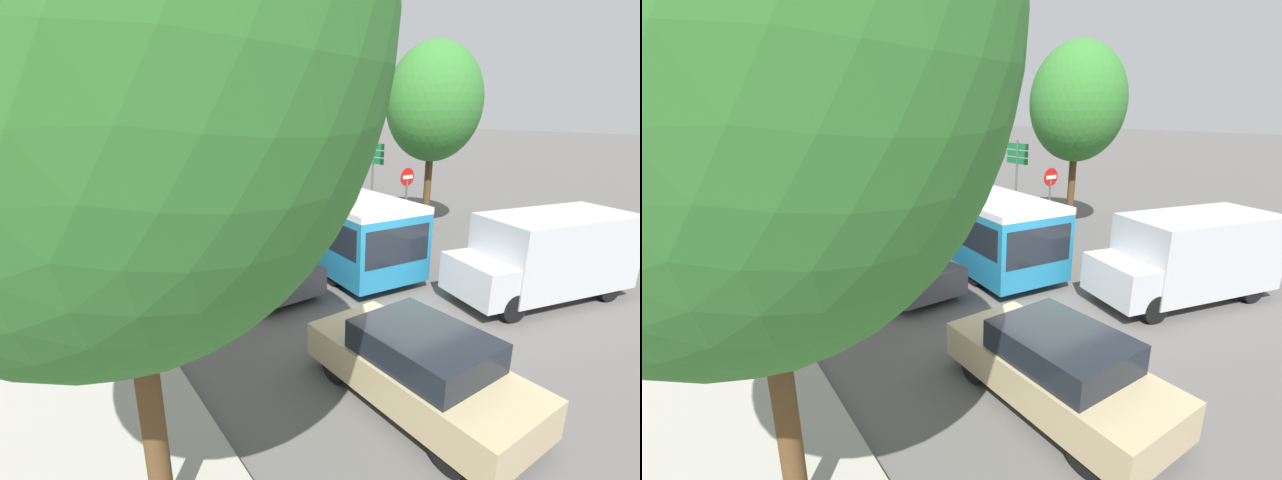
% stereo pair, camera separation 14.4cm
% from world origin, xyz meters
% --- Properties ---
extents(ground_plane, '(200.00, 200.00, 0.00)m').
position_xyz_m(ground_plane, '(0.00, 0.00, 0.00)').
color(ground_plane, '#565451').
extents(kerb_strip_left, '(3.20, 34.22, 0.14)m').
position_xyz_m(kerb_strip_left, '(-6.50, 12.11, 0.07)').
color(kerb_strip_left, '#9E998E').
rests_on(kerb_strip_left, ground).
extents(articulated_bus, '(3.82, 16.25, 2.39)m').
position_xyz_m(articulated_bus, '(1.79, 9.46, 1.38)').
color(articulated_bus, teal).
rests_on(articulated_bus, ground).
extents(city_bus_rear, '(3.31, 11.10, 2.35)m').
position_xyz_m(city_bus_rear, '(-1.77, 24.22, 1.36)').
color(city_bus_rear, silver).
rests_on(city_bus_rear, ground).
extents(queued_car_tan, '(1.83, 4.17, 1.44)m').
position_xyz_m(queued_car_tan, '(-1.76, -1.95, 0.73)').
color(queued_car_tan, tan).
rests_on(queued_car_tan, ground).
extents(queued_car_graphite, '(1.94, 4.44, 1.53)m').
position_xyz_m(queued_car_graphite, '(-1.66, 4.42, 0.78)').
color(queued_car_graphite, '#47474C').
rests_on(queued_car_graphite, ground).
extents(queued_car_blue, '(1.79, 4.09, 1.41)m').
position_xyz_m(queued_car_blue, '(-1.58, 10.20, 0.72)').
color(queued_car_blue, '#284799').
rests_on(queued_car_blue, ground).
extents(white_van, '(5.32, 3.06, 2.31)m').
position_xyz_m(white_van, '(4.42, -0.74, 1.24)').
color(white_van, '#B7BABF').
rests_on(white_van, ground).
extents(traffic_light, '(0.38, 0.39, 3.40)m').
position_xyz_m(traffic_light, '(-0.68, 5.84, 2.50)').
color(traffic_light, '#56595E').
rests_on(traffic_light, ground).
extents(no_entry_sign, '(0.70, 0.08, 2.82)m').
position_xyz_m(no_entry_sign, '(5.33, 5.39, 1.88)').
color(no_entry_sign, '#56595E').
rests_on(no_entry_sign, ground).
extents(direction_sign_post, '(0.10, 1.40, 3.60)m').
position_xyz_m(direction_sign_post, '(7.05, 9.35, 2.57)').
color(direction_sign_post, '#56595E').
rests_on(direction_sign_post, ground).
extents(tree_left_near, '(5.03, 5.03, 8.76)m').
position_xyz_m(tree_left_near, '(-6.02, -1.84, 5.49)').
color(tree_left_near, '#51381E').
rests_on(tree_left_near, ground).
extents(tree_left_mid, '(4.49, 4.49, 7.42)m').
position_xyz_m(tree_left_mid, '(-6.02, 7.80, 4.70)').
color(tree_left_mid, '#51381E').
rests_on(tree_left_mid, ground).
extents(tree_left_far, '(3.79, 3.79, 6.48)m').
position_xyz_m(tree_left_far, '(-5.91, 18.61, 4.27)').
color(tree_left_far, '#51381E').
rests_on(tree_left_far, ground).
extents(tree_right_near, '(3.82, 3.82, 7.58)m').
position_xyz_m(tree_right_near, '(7.21, 6.02, 5.22)').
color(tree_right_near, '#51381E').
rests_on(tree_right_near, ground).
extents(tree_right_mid, '(5.02, 5.02, 7.90)m').
position_xyz_m(tree_right_mid, '(6.94, 16.86, 5.25)').
color(tree_right_mid, '#51381E').
rests_on(tree_right_mid, ground).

